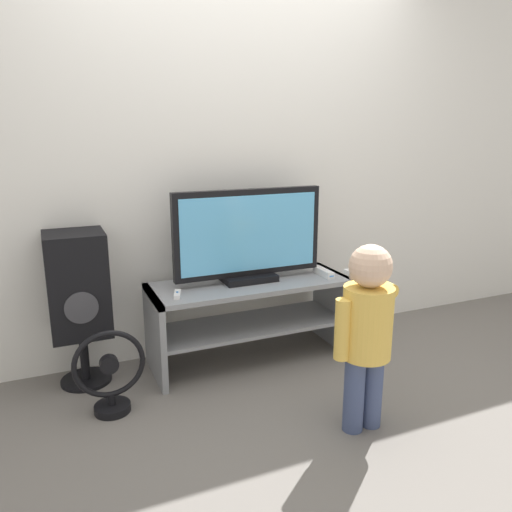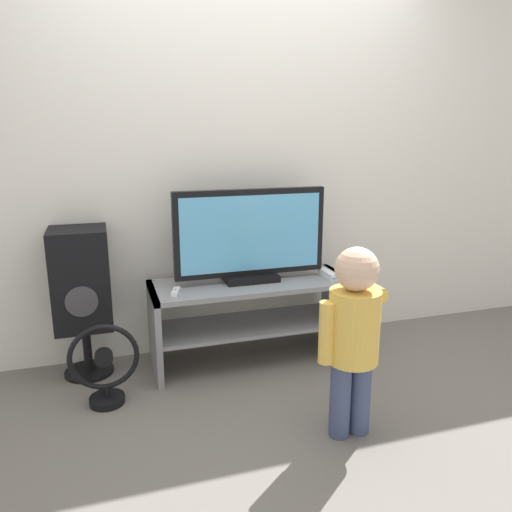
{
  "view_description": "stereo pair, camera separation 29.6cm",
  "coord_description": "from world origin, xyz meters",
  "px_view_note": "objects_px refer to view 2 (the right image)",
  "views": [
    {
      "loc": [
        -1.14,
        -2.5,
        1.44
      ],
      "look_at": [
        0.0,
        0.14,
        0.71
      ],
      "focal_mm": 35.0,
      "sensor_mm": 36.0,
      "label": 1
    },
    {
      "loc": [
        -0.86,
        -2.6,
        1.44
      ],
      "look_at": [
        0.0,
        0.14,
        0.71
      ],
      "focal_mm": 35.0,
      "sensor_mm": 36.0,
      "label": 2
    }
  ],
  "objects_px": {
    "speaker_tower": "(81,282)",
    "floor_fan": "(105,368)",
    "remote_primary": "(176,292)",
    "child": "(353,327)",
    "television": "(250,237)",
    "game_console": "(328,274)"
  },
  "relations": [
    {
      "from": "game_console",
      "to": "remote_primary",
      "type": "distance_m",
      "value": 0.97
    },
    {
      "from": "speaker_tower",
      "to": "floor_fan",
      "type": "bearing_deg",
      "value": -76.3
    },
    {
      "from": "television",
      "to": "speaker_tower",
      "type": "bearing_deg",
      "value": 175.2
    },
    {
      "from": "television",
      "to": "game_console",
      "type": "height_order",
      "value": "television"
    },
    {
      "from": "television",
      "to": "child",
      "type": "bearing_deg",
      "value": -77.03
    },
    {
      "from": "remote_primary",
      "to": "child",
      "type": "relative_size",
      "value": 0.14
    },
    {
      "from": "child",
      "to": "floor_fan",
      "type": "height_order",
      "value": "child"
    },
    {
      "from": "child",
      "to": "television",
      "type": "bearing_deg",
      "value": 102.97
    },
    {
      "from": "speaker_tower",
      "to": "floor_fan",
      "type": "height_order",
      "value": "speaker_tower"
    },
    {
      "from": "game_console",
      "to": "child",
      "type": "height_order",
      "value": "child"
    },
    {
      "from": "floor_fan",
      "to": "remote_primary",
      "type": "bearing_deg",
      "value": 25.08
    },
    {
      "from": "child",
      "to": "speaker_tower",
      "type": "relative_size",
      "value": 1.04
    },
    {
      "from": "speaker_tower",
      "to": "floor_fan",
      "type": "relative_size",
      "value": 1.96
    },
    {
      "from": "television",
      "to": "speaker_tower",
      "type": "xyz_separation_m",
      "value": [
        -1.0,
        0.08,
        -0.22
      ]
    },
    {
      "from": "speaker_tower",
      "to": "floor_fan",
      "type": "xyz_separation_m",
      "value": [
        0.1,
        -0.39,
        -0.37
      ]
    },
    {
      "from": "remote_primary",
      "to": "floor_fan",
      "type": "distance_m",
      "value": 0.57
    },
    {
      "from": "television",
      "to": "child",
      "type": "xyz_separation_m",
      "value": [
        0.22,
        -0.93,
        -0.25
      ]
    },
    {
      "from": "television",
      "to": "speaker_tower",
      "type": "distance_m",
      "value": 1.03
    },
    {
      "from": "child",
      "to": "floor_fan",
      "type": "xyz_separation_m",
      "value": [
        -1.12,
        0.63,
        -0.34
      ]
    },
    {
      "from": "child",
      "to": "speaker_tower",
      "type": "distance_m",
      "value": 1.59
    },
    {
      "from": "child",
      "to": "remote_primary",
      "type": "bearing_deg",
      "value": 130.47
    },
    {
      "from": "remote_primary",
      "to": "child",
      "type": "distance_m",
      "value": 1.08
    }
  ]
}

